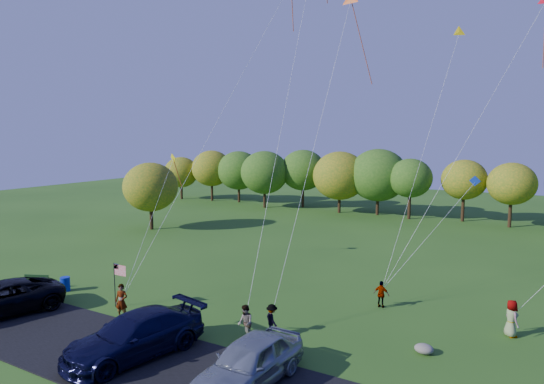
{
  "coord_description": "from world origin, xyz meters",
  "views": [
    {
      "loc": [
        13.77,
        -18.36,
        9.86
      ],
      "look_at": [
        -0.49,
        6.0,
        6.46
      ],
      "focal_mm": 32.0,
      "sensor_mm": 36.0,
      "label": 1
    }
  ],
  "objects_px": {
    "minivan_dark": "(0,299)",
    "flyer_c": "(272,320)",
    "flyer_d": "(381,294)",
    "flyer_b": "(245,323)",
    "trash_barrel": "(65,284)",
    "minivan_silver": "(249,362)",
    "minivan_navy": "(135,335)",
    "flyer_a": "(121,301)",
    "park_bench": "(38,281)",
    "flyer_e": "(511,318)"
  },
  "relations": [
    {
      "from": "minivan_dark",
      "to": "trash_barrel",
      "type": "relative_size",
      "value": 7.25
    },
    {
      "from": "flyer_b",
      "to": "flyer_e",
      "type": "height_order",
      "value": "flyer_e"
    },
    {
      "from": "trash_barrel",
      "to": "minivan_dark",
      "type": "bearing_deg",
      "value": -82.18
    },
    {
      "from": "flyer_a",
      "to": "flyer_c",
      "type": "bearing_deg",
      "value": -5.33
    },
    {
      "from": "flyer_e",
      "to": "flyer_b",
      "type": "bearing_deg",
      "value": 86.99
    },
    {
      "from": "minivan_navy",
      "to": "flyer_e",
      "type": "distance_m",
      "value": 17.89
    },
    {
      "from": "minivan_navy",
      "to": "trash_barrel",
      "type": "relative_size",
      "value": 7.39
    },
    {
      "from": "minivan_silver",
      "to": "flyer_d",
      "type": "bearing_deg",
      "value": 83.7
    },
    {
      "from": "flyer_b",
      "to": "park_bench",
      "type": "relative_size",
      "value": 1.09
    },
    {
      "from": "minivan_navy",
      "to": "minivan_silver",
      "type": "bearing_deg",
      "value": 17.14
    },
    {
      "from": "flyer_a",
      "to": "park_bench",
      "type": "xyz_separation_m",
      "value": [
        -8.57,
        0.86,
        -0.45
      ]
    },
    {
      "from": "minivan_navy",
      "to": "flyer_a",
      "type": "xyz_separation_m",
      "value": [
        -4.07,
        2.96,
        -0.07
      ]
    },
    {
      "from": "flyer_c",
      "to": "park_bench",
      "type": "xyz_separation_m",
      "value": [
        -16.64,
        -1.35,
        -0.29
      ]
    },
    {
      "from": "minivan_dark",
      "to": "minivan_silver",
      "type": "height_order",
      "value": "minivan_silver"
    },
    {
      "from": "minivan_dark",
      "to": "trash_barrel",
      "type": "height_order",
      "value": "minivan_dark"
    },
    {
      "from": "trash_barrel",
      "to": "minivan_navy",
      "type": "bearing_deg",
      "value": -22.27
    },
    {
      "from": "flyer_d",
      "to": "trash_barrel",
      "type": "distance_m",
      "value": 19.51
    },
    {
      "from": "minivan_silver",
      "to": "flyer_a",
      "type": "xyz_separation_m",
      "value": [
        -9.8,
        2.49,
        -0.07
      ]
    },
    {
      "from": "minivan_dark",
      "to": "flyer_d",
      "type": "height_order",
      "value": "minivan_dark"
    },
    {
      "from": "flyer_c",
      "to": "flyer_d",
      "type": "bearing_deg",
      "value": -82.48
    },
    {
      "from": "flyer_d",
      "to": "flyer_b",
      "type": "bearing_deg",
      "value": 62.62
    },
    {
      "from": "flyer_a",
      "to": "minivan_navy",
      "type": "bearing_deg",
      "value": -56.71
    },
    {
      "from": "minivan_dark",
      "to": "flyer_c",
      "type": "xyz_separation_m",
      "value": [
        14.02,
        5.32,
        -0.18
      ]
    },
    {
      "from": "minivan_navy",
      "to": "flyer_a",
      "type": "relative_size",
      "value": 3.49
    },
    {
      "from": "minivan_dark",
      "to": "minivan_navy",
      "type": "height_order",
      "value": "minivan_navy"
    },
    {
      "from": "minivan_dark",
      "to": "flyer_b",
      "type": "distance_m",
      "value": 13.88
    },
    {
      "from": "flyer_d",
      "to": "minivan_dark",
      "type": "bearing_deg",
      "value": 35.52
    },
    {
      "from": "minivan_silver",
      "to": "minivan_dark",
      "type": "bearing_deg",
      "value": -175.14
    },
    {
      "from": "minivan_dark",
      "to": "flyer_c",
      "type": "relative_size",
      "value": 4.16
    },
    {
      "from": "flyer_b",
      "to": "flyer_c",
      "type": "distance_m",
      "value": 1.44
    },
    {
      "from": "flyer_b",
      "to": "park_bench",
      "type": "height_order",
      "value": "flyer_b"
    },
    {
      "from": "flyer_d",
      "to": "trash_barrel",
      "type": "relative_size",
      "value": 1.75
    },
    {
      "from": "minivan_dark",
      "to": "flyer_a",
      "type": "xyz_separation_m",
      "value": [
        5.96,
        3.11,
        -0.01
      ]
    },
    {
      "from": "flyer_d",
      "to": "minivan_navy",
      "type": "bearing_deg",
      "value": 58.84
    },
    {
      "from": "flyer_b",
      "to": "trash_barrel",
      "type": "distance_m",
      "value": 13.89
    },
    {
      "from": "minivan_navy",
      "to": "trash_barrel",
      "type": "distance_m",
      "value": 11.52
    },
    {
      "from": "minivan_silver",
      "to": "flyer_e",
      "type": "height_order",
      "value": "minivan_silver"
    },
    {
      "from": "flyer_e",
      "to": "trash_barrel",
      "type": "distance_m",
      "value": 25.69
    },
    {
      "from": "minivan_silver",
      "to": "park_bench",
      "type": "height_order",
      "value": "minivan_silver"
    },
    {
      "from": "park_bench",
      "to": "minivan_navy",
      "type": "bearing_deg",
      "value": -40.88
    },
    {
      "from": "minivan_navy",
      "to": "minivan_dark",
      "type": "bearing_deg",
      "value": -166.67
    },
    {
      "from": "flyer_c",
      "to": "trash_barrel",
      "type": "bearing_deg",
      "value": 39.22
    },
    {
      "from": "minivan_silver",
      "to": "flyer_d",
      "type": "height_order",
      "value": "minivan_silver"
    },
    {
      "from": "minivan_silver",
      "to": "flyer_b",
      "type": "distance_m",
      "value": 4.29
    },
    {
      "from": "flyer_b",
      "to": "flyer_e",
      "type": "distance_m",
      "value": 12.97
    },
    {
      "from": "minivan_navy",
      "to": "trash_barrel",
      "type": "bearing_deg",
      "value": 170.22
    },
    {
      "from": "flyer_b",
      "to": "flyer_c",
      "type": "xyz_separation_m",
      "value": [
        0.76,
        1.22,
        -0.1
      ]
    },
    {
      "from": "minivan_silver",
      "to": "flyer_e",
      "type": "relative_size",
      "value": 3.03
    },
    {
      "from": "flyer_d",
      "to": "trash_barrel",
      "type": "height_order",
      "value": "flyer_d"
    },
    {
      "from": "minivan_dark",
      "to": "flyer_d",
      "type": "xyz_separation_m",
      "value": [
        17.5,
        11.73,
        -0.18
      ]
    }
  ]
}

